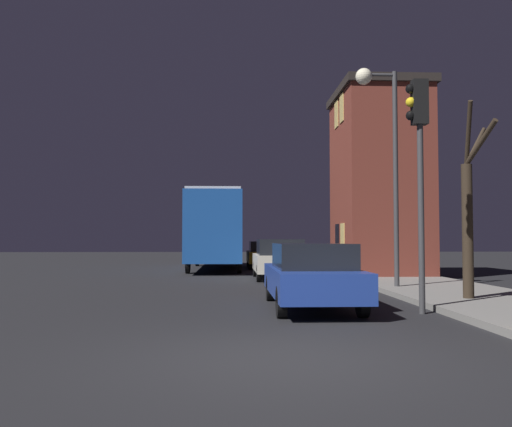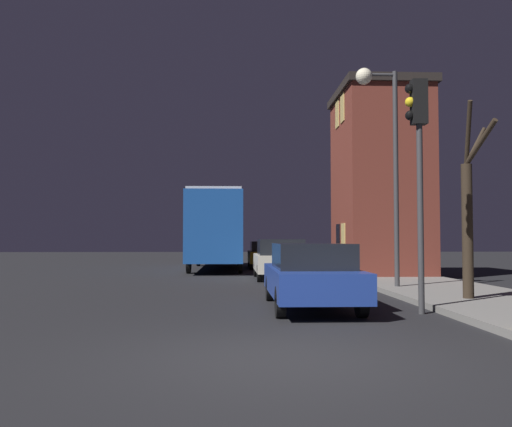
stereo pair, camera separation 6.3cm
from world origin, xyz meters
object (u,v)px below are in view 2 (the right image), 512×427
(bare_tree, at_px, (469,213))
(car_far_lane, at_px, (266,254))
(streetlamp, at_px, (381,128))
(car_mid_lane, at_px, (280,259))
(bus, at_px, (217,225))
(traffic_light, at_px, (418,146))
(car_near_lane, at_px, (311,274))

(bare_tree, xyz_separation_m, car_far_lane, (-3.67, 16.43, -1.35))
(streetlamp, distance_m, bare_tree, 4.37)
(car_mid_lane, xyz_separation_m, car_far_lane, (-0.04, 8.12, -0.04))
(bare_tree, height_order, bus, bare_tree)
(traffic_light, height_order, car_far_lane, traffic_light)
(car_far_lane, bearing_deg, car_mid_lane, -89.73)
(bus, distance_m, car_mid_lane, 7.71)
(traffic_light, bearing_deg, car_far_lane, 96.30)
(streetlamp, xyz_separation_m, bare_tree, (1.12, -3.35, -2.58))
(traffic_light, xyz_separation_m, bus, (-4.47, 17.05, -1.16))
(car_near_lane, xyz_separation_m, car_mid_lane, (0.08, 8.93, 0.04))
(traffic_light, relative_size, car_mid_lane, 1.06)
(bare_tree, height_order, car_far_lane, bare_tree)
(bare_tree, distance_m, car_far_lane, 16.89)
(streetlamp, distance_m, traffic_light, 5.14)
(bare_tree, bearing_deg, traffic_light, -136.56)
(bus, bearing_deg, car_mid_lane, -70.58)
(bare_tree, bearing_deg, streetlamp, 108.47)
(car_near_lane, relative_size, car_mid_lane, 1.05)
(streetlamp, distance_m, car_mid_lane, 6.79)
(streetlamp, relative_size, traffic_light, 1.35)
(streetlamp, height_order, traffic_light, streetlamp)
(streetlamp, height_order, car_mid_lane, streetlamp)
(bare_tree, relative_size, car_far_lane, 0.94)
(streetlamp, bearing_deg, bare_tree, -71.53)
(car_near_lane, distance_m, car_mid_lane, 8.93)
(traffic_light, bearing_deg, car_near_lane, 154.52)
(streetlamp, relative_size, car_mid_lane, 1.43)
(bare_tree, relative_size, bus, 0.41)
(bus, height_order, car_mid_lane, bus)
(traffic_light, xyz_separation_m, car_mid_lane, (-1.95, 9.90, -2.56))
(traffic_light, xyz_separation_m, bare_tree, (1.68, 1.59, -1.26))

